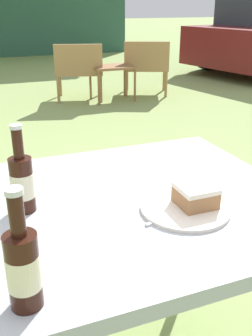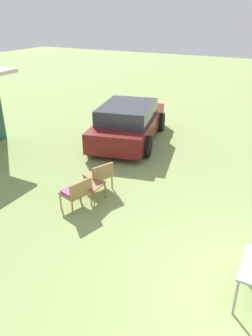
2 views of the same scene
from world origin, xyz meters
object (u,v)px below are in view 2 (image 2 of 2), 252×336
parked_car (129,123)px  wicker_chair_plain (100,174)px  wicker_chair_cushioned (77,191)px  garden_side_table (93,187)px

parked_car → wicker_chair_plain: size_ratio=5.95×
wicker_chair_cushioned → garden_side_table: (0.39, -0.18, -0.03)m
wicker_chair_cushioned → wicker_chair_plain: 0.95m
parked_car → wicker_chair_cushioned: (-4.40, -0.96, -0.22)m
wicker_chair_cushioned → wicker_chair_plain: same height
parked_car → garden_side_table: (-4.01, -1.13, -0.25)m
parked_car → wicker_chair_plain: 3.59m
wicker_chair_cushioned → garden_side_table: wicker_chair_cushioned is taller
wicker_chair_plain → parked_car: bearing=-141.1°
parked_car → garden_side_table: 4.17m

